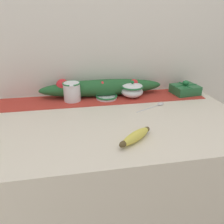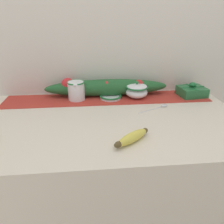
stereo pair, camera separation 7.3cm
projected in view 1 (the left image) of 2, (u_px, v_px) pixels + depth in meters
The scene contains 10 objects.
countertop at pixel (111, 189), 1.24m from camera, with size 1.30×0.75×0.91m, color beige.
back_wall at pixel (99, 44), 1.29m from camera, with size 2.10×0.04×2.40m, color silver.
table_runner at pixel (103, 99), 1.29m from camera, with size 1.20×0.20×0.00m, color #B23328.
cream_pitcher at pixel (72, 91), 1.24m from camera, with size 0.10×0.12×0.11m.
sugar_bowl at pixel (132, 90), 1.30m from camera, with size 0.13×0.13×0.10m.
small_dish at pixel (107, 97), 1.29m from camera, with size 0.13×0.13×0.02m.
banana at pixel (136, 136), 0.86m from camera, with size 0.16×0.13×0.04m.
spoon at pixel (159, 105), 1.20m from camera, with size 0.18×0.10×0.01m.
gift_box at pixel (185, 89), 1.36m from camera, with size 0.17×0.15×0.08m.
poinsettia_garland at pixel (101, 88), 1.31m from camera, with size 0.74×0.11×0.11m.
Camera 1 is at (-0.16, -0.93, 1.37)m, focal length 35.00 mm.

